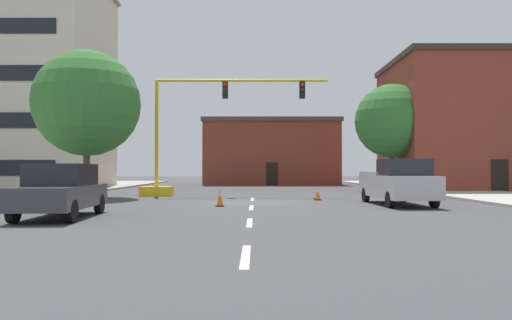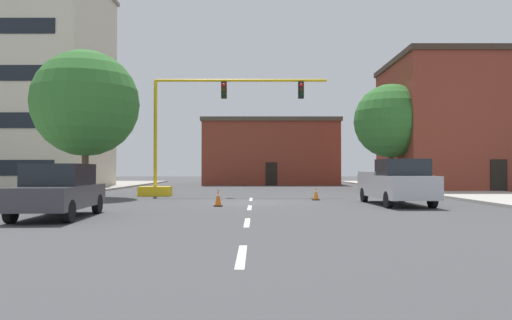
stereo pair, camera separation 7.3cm
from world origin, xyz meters
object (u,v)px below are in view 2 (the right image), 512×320
Objects in this scene: tree_left_near at (85,103)px; traffic_cone_roadside_b at (316,194)px; traffic_signal_gantry at (181,156)px; pickup_truck_silver at (396,183)px; tree_right_mid at (391,121)px; traffic_cone_roadside_a at (218,198)px; sedan_dark_gray_near_left at (59,190)px.

traffic_cone_roadside_b is (12.24, -1.70, -4.79)m from tree_left_near.
traffic_cone_roadside_b is at bearing -27.26° from traffic_signal_gantry.
traffic_cone_roadside_b is (-3.10, 3.28, -0.65)m from pickup_truck_silver.
traffic_cone_roadside_b is at bearing -7.88° from tree_left_near.
tree_left_near is (-18.79, -8.22, 0.14)m from tree_right_mid.
pickup_truck_silver is at bearing 6.04° from traffic_cone_roadside_a.
sedan_dark_gray_near_left reaches higher than traffic_cone_roadside_a.
tree_left_near is 1.74× the size of sedan_dark_gray_near_left.
pickup_truck_silver is at bearing -104.61° from tree_right_mid.
traffic_signal_gantry is 16.29× the size of traffic_cone_roadside_b.
tree_left_near is 11.78m from sedan_dark_gray_near_left.
tree_right_mid is at bearing 51.47° from traffic_cone_roadside_a.
traffic_signal_gantry is 15.44m from tree_right_mid.
traffic_signal_gantry reaches higher than traffic_cone_roadside_b.
tree_right_mid is (13.93, 6.11, 2.62)m from traffic_signal_gantry.
tree_right_mid is 20.51m from tree_left_near.
tree_right_mid is at bearing 75.39° from pickup_truck_silver.
tree_left_near reaches higher than pickup_truck_silver.
traffic_cone_roadside_b is at bearing 133.44° from pickup_truck_silver.
tree_right_mid is at bearing 56.59° from traffic_cone_roadside_b.
traffic_signal_gantry is 12.97m from sedan_dark_gray_near_left.
tree_right_mid reaches higher than traffic_cone_roadside_b.
tree_right_mid is 18.49m from traffic_cone_roadside_a.
pickup_truck_silver is 1.19× the size of sedan_dark_gray_near_left.
traffic_cone_roadside_a is at bearing -70.64° from traffic_signal_gantry.
pickup_truck_silver is (15.35, -4.97, -4.14)m from tree_left_near.
traffic_signal_gantry is 1.99× the size of pickup_truck_silver.
traffic_signal_gantry reaches higher than pickup_truck_silver.
tree_left_near is at bearing -156.36° from tree_right_mid.
tree_left_near is at bearing 172.12° from traffic_cone_roadside_b.
traffic_cone_roadside_a is at bearing -173.96° from pickup_truck_silver.
sedan_dark_gray_near_left is (-12.48, -5.65, -0.09)m from pickup_truck_silver.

